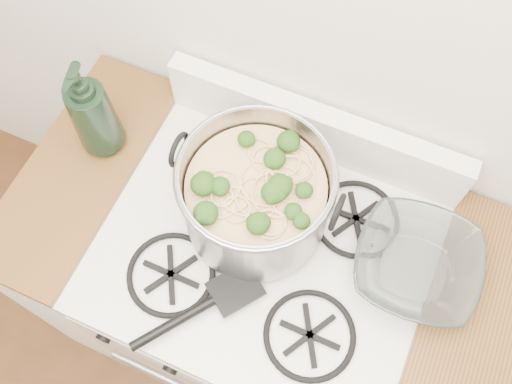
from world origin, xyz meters
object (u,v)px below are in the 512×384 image
(stock_pot, at_px, (256,197))
(glass_bowl, at_px, (415,267))
(gas_range, at_px, (263,300))
(spatula, at_px, (235,288))
(bottle, at_px, (91,110))

(stock_pot, distance_m, glass_bowl, 0.39)
(gas_range, height_order, glass_bowl, glass_bowl)
(spatula, bearing_deg, stock_pot, 135.05)
(stock_pot, relative_size, glass_bowl, 3.31)
(spatula, relative_size, bottle, 1.06)
(stock_pot, height_order, bottle, bottle)
(gas_range, distance_m, bottle, 0.80)
(bottle, bearing_deg, spatula, -37.46)
(gas_range, xyz_separation_m, spatula, (-0.02, -0.12, 0.50))
(spatula, bearing_deg, glass_bowl, 66.31)
(glass_bowl, distance_m, bottle, 0.82)
(gas_range, distance_m, stock_pot, 0.60)
(stock_pot, relative_size, spatula, 1.19)
(gas_range, bearing_deg, stock_pot, 128.97)
(stock_pot, bearing_deg, gas_range, -51.03)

